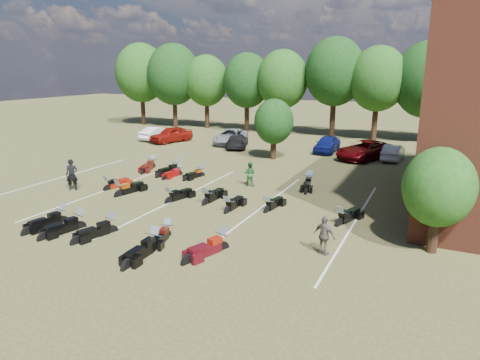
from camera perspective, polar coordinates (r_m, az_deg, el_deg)
The scene contains 34 objects.
ground at distance 21.25m, azimuth -5.59°, elevation -5.51°, with size 160.00×160.00×0.00m, color brown.
car_0 at distance 43.98m, azimuth -9.15°, elevation 6.01°, with size 1.85×4.59×1.56m, color maroon.
car_1 at distance 45.62m, azimuth -10.95°, elevation 6.13°, with size 1.47×4.21×1.39m, color white.
car_2 at distance 42.48m, azimuth -1.29°, elevation 5.82°, with size 2.42×5.25×1.46m, color gray.
car_3 at distance 40.38m, azimuth -0.37°, elevation 5.25°, with size 1.84×4.54×1.32m, color black.
car_4 at distance 39.03m, azimuth 11.55°, elevation 4.73°, with size 1.73×4.29×1.46m, color #0D155B.
car_5 at distance 37.06m, azimuth 19.74°, elevation 3.49°, with size 1.35×3.88×1.28m, color #ABABA6.
car_6 at distance 36.68m, azimuth 16.29°, elevation 3.86°, with size 2.55×5.54×1.54m, color #5B0509.
car_7 at distance 38.06m, azimuth 28.99°, elevation 2.99°, with size 2.19×5.38×1.56m, color #333337.
person_black at distance 28.14m, azimuth -21.50°, elevation 0.64°, with size 0.71×0.46×1.94m, color black.
person_green at distance 27.22m, azimuth 1.30°, elevation 0.84°, with size 0.77×0.60×1.58m, color #27682E.
person_grey at distance 17.59m, azimuth 11.19°, elevation -7.28°, with size 0.96×0.40×1.64m, color #554E49.
motorcycle_1 at distance 21.65m, azimuth -20.62°, elevation -6.03°, with size 0.76×2.40×1.34m, color black, non-canonical shape.
motorcycle_2 at distance 22.69m, azimuth -22.61°, elevation -5.29°, with size 0.78×2.44×1.36m, color black, non-canonical shape.
motorcycle_3 at distance 18.33m, azimuth -11.38°, elevation -9.14°, with size 0.79×2.49×1.39m, color black, non-canonical shape.
motorcycle_4 at distance 20.67m, azimuth -16.78°, elevation -6.69°, with size 0.75×2.36×1.31m, color black, non-canonical shape.
motorcycle_5 at distance 19.53m, azimuth -9.65°, elevation -7.52°, with size 0.68×2.12×1.18m, color black, non-canonical shape.
motorcycle_6 at distance 18.04m, azimuth -2.44°, elevation -9.25°, with size 0.79×2.48×1.38m, color #440910, non-canonical shape.
motorcycle_7 at distance 27.71m, azimuth -17.19°, elevation -1.26°, with size 0.72×2.25×1.25m, color maroon, non-canonical shape.
motorcycle_8 at distance 26.19m, azimuth -15.76°, elevation -2.07°, with size 0.80×2.52×1.41m, color black, non-canonical shape.
motorcycle_9 at distance 24.37m, azimuth -9.35°, elevation -2.96°, with size 0.75×2.34×1.30m, color black, non-canonical shape.
motorcycle_10 at distance 23.82m, azimuth -4.53°, elevation -3.22°, with size 0.78×2.45×1.37m, color black, non-canonical shape.
motorcycle_11 at distance 22.43m, azimuth -1.66°, elevation -4.33°, with size 0.73×2.29×1.28m, color black, non-canonical shape.
motorcycle_12 at distance 22.56m, azimuth 3.65°, elevation -4.24°, with size 0.70×2.20×1.22m, color black, non-canonical shape.
motorcycle_13 at distance 21.22m, azimuth 13.13°, elevation -5.87°, with size 0.77×2.41×1.34m, color black, non-canonical shape.
motorcycle_14 at distance 32.93m, azimuth -11.54°, elevation 1.59°, with size 0.79×2.49×1.39m, color #440909, non-canonical shape.
motorcycle_15 at distance 30.40m, azimuth -8.09°, elevation 0.65°, with size 0.65×2.03×1.13m, color maroon, non-canonical shape.
motorcycle_16 at distance 31.26m, azimuth -8.43°, elevation 1.03°, with size 0.79×2.48×1.38m, color black, non-canonical shape.
motorcycle_17 at distance 29.90m, azimuth -5.17°, elevation 0.50°, with size 0.67×2.09×1.17m, color black, non-canonical shape.
motorcycle_19 at distance 27.76m, azimuth 9.16°, elevation -0.75°, with size 0.78×2.44×1.36m, color black, non-canonical shape.
tree_line at distance 47.44m, azimuth 11.76°, elevation 13.24°, with size 56.00×6.00×9.79m.
young_tree_near_building at distance 18.63m, azimuth 24.97°, elevation -0.90°, with size 2.80×2.80×4.16m.
young_tree_midfield at distance 35.07m, azimuth 4.53°, elevation 7.77°, with size 3.20×3.20×4.70m.
parking_lines at distance 25.17m, azimuth -7.98°, elevation -2.31°, with size 20.10×14.00×0.01m.
Camera 1 is at (10.32, -17.06, 7.34)m, focal length 32.00 mm.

